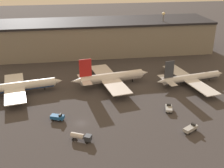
# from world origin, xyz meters

# --- Properties ---
(ground) EXTENTS (600.00, 600.00, 0.00)m
(ground) POSITION_xyz_m (0.00, 0.00, 0.00)
(ground) COLOR #383538
(terminal_building) EXTENTS (172.44, 31.48, 20.13)m
(terminal_building) POSITION_xyz_m (0.00, 83.94, 10.10)
(terminal_building) COLOR gray
(terminal_building) RESTS_ON ground
(airplane_0) EXTENTS (39.78, 34.08, 13.35)m
(airplane_0) POSITION_xyz_m (-26.30, 28.88, 3.44)
(airplane_0) COLOR white
(airplane_0) RESTS_ON ground
(airplane_1) EXTENTS (38.34, 38.28, 14.07)m
(airplane_1) POSITION_xyz_m (16.03, 32.48, 3.63)
(airplane_1) COLOR silver
(airplane_1) RESTS_ON ground
(airplane_2) EXTENTS (36.33, 38.67, 12.82)m
(airplane_2) POSITION_xyz_m (53.55, 27.64, 2.97)
(airplane_2) COLOR silver
(airplane_2) RESTS_ON ground
(service_vehicle_0) EXTENTS (7.22, 4.93, 2.55)m
(service_vehicle_0) POSITION_xyz_m (-0.41, -10.71, 1.53)
(service_vehicle_0) COLOR #282D38
(service_vehicle_0) RESTS_ON ground
(service_vehicle_1) EXTENTS (6.11, 4.79, 2.72)m
(service_vehicle_1) POSITION_xyz_m (37.20, -11.22, 1.28)
(service_vehicle_1) COLOR #9EA3A8
(service_vehicle_1) RESTS_ON ground
(service_vehicle_2) EXTENTS (3.78, 5.58, 2.44)m
(service_vehicle_2) POSITION_xyz_m (34.69, 3.95, 1.14)
(service_vehicle_2) COLOR #9EA3A8
(service_vehicle_2) RESTS_ON ground
(service_vehicle_4) EXTENTS (5.43, 3.98, 2.82)m
(service_vehicle_4) POSITION_xyz_m (-8.35, 3.43, 1.33)
(service_vehicle_4) COLOR #195199
(service_vehicle_4) RESTS_ON ground
(lamp_post_1) EXTENTS (1.80, 1.80, 19.53)m
(lamp_post_1) POSITION_xyz_m (-1.18, 76.25, 12.84)
(lamp_post_1) COLOR slate
(lamp_post_1) RESTS_ON ground
(lamp_post_2) EXTENTS (1.80, 1.80, 25.68)m
(lamp_post_2) POSITION_xyz_m (54.76, 76.25, 16.28)
(lamp_post_2) COLOR slate
(lamp_post_2) RESTS_ON ground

